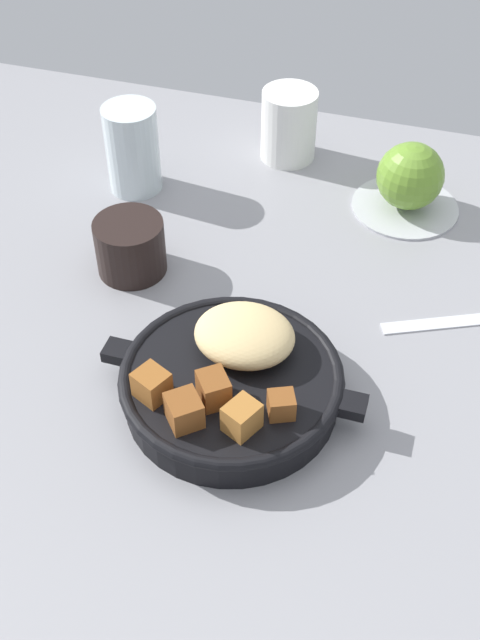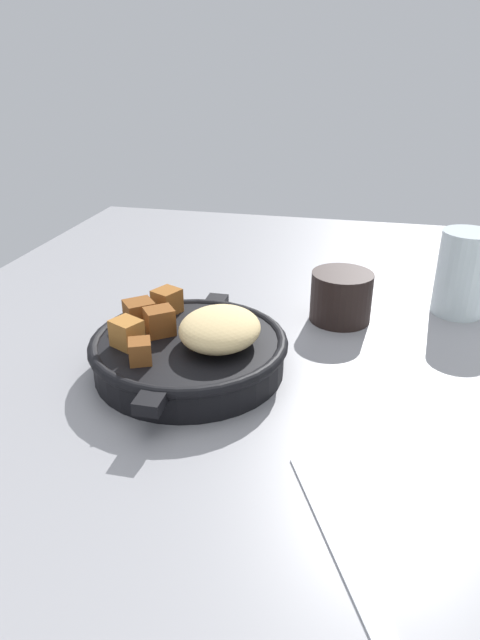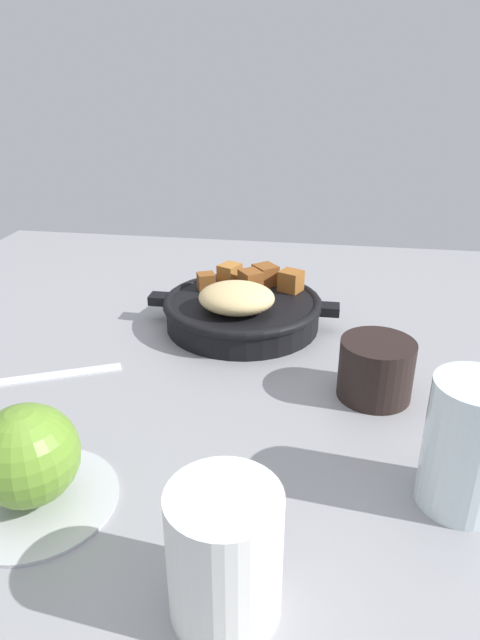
# 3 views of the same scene
# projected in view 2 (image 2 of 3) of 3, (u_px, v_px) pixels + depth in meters

# --- Properties ---
(ground_plane) EXTENTS (1.17, 0.92, 0.02)m
(ground_plane) POSITION_uv_depth(u_px,v_px,m) (269.00, 363.00, 0.63)
(ground_plane) COLOR gray
(cast_iron_skillet) EXTENTS (0.25, 0.21, 0.07)m
(cast_iron_skillet) POSITION_uv_depth(u_px,v_px,m) (191.00, 347.00, 0.58)
(cast_iron_skillet) COLOR black
(cast_iron_skillet) RESTS_ON ground_plane
(butter_knife) EXTENTS (0.18, 0.09, 0.00)m
(butter_knife) POSITION_uv_depth(u_px,v_px,m) (341.00, 546.00, 0.38)
(butter_knife) COLOR silver
(butter_knife) RESTS_ON ground_plane
(water_glass_tall) EXTENTS (0.07, 0.07, 0.11)m
(water_glass_tall) POSITION_uv_depth(u_px,v_px,m) (463.00, 273.00, 0.70)
(water_glass_tall) COLOR silver
(water_glass_tall) RESTS_ON ground_plane
(coffee_mug_dark) EXTENTS (0.08, 0.08, 0.06)m
(coffee_mug_dark) POSITION_uv_depth(u_px,v_px,m) (341.00, 297.00, 0.69)
(coffee_mug_dark) COLOR black
(coffee_mug_dark) RESTS_ON ground_plane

